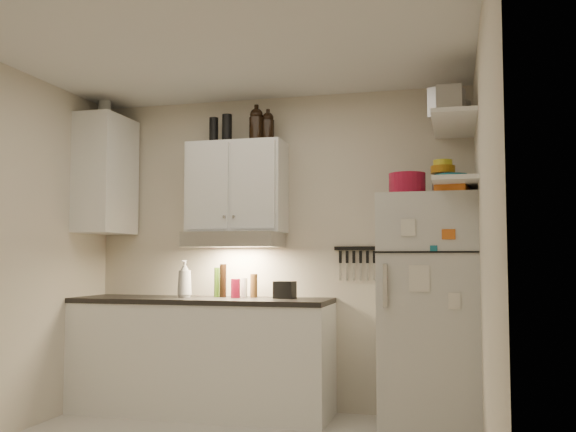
# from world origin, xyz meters

# --- Properties ---
(ceiling) EXTENTS (3.20, 3.00, 0.02)m
(ceiling) POSITION_xyz_m (0.00, 0.00, 2.61)
(ceiling) COLOR silver
(ceiling) RESTS_ON ground
(back_wall) EXTENTS (3.20, 0.02, 2.60)m
(back_wall) POSITION_xyz_m (0.00, 1.51, 1.30)
(back_wall) COLOR beige
(back_wall) RESTS_ON ground
(right_wall) EXTENTS (0.02, 3.00, 2.60)m
(right_wall) POSITION_xyz_m (1.61, 0.00, 1.30)
(right_wall) COLOR beige
(right_wall) RESTS_ON ground
(base_cabinet) EXTENTS (2.10, 0.60, 0.88)m
(base_cabinet) POSITION_xyz_m (-0.55, 1.20, 0.44)
(base_cabinet) COLOR white
(base_cabinet) RESTS_ON floor
(countertop) EXTENTS (2.10, 0.62, 0.04)m
(countertop) POSITION_xyz_m (-0.55, 1.20, 0.90)
(countertop) COLOR black
(countertop) RESTS_ON base_cabinet
(upper_cabinet) EXTENTS (0.80, 0.33, 0.75)m
(upper_cabinet) POSITION_xyz_m (-0.30, 1.33, 1.83)
(upper_cabinet) COLOR white
(upper_cabinet) RESTS_ON back_wall
(side_cabinet) EXTENTS (0.33, 0.55, 1.00)m
(side_cabinet) POSITION_xyz_m (-1.44, 1.20, 1.95)
(side_cabinet) COLOR white
(side_cabinet) RESTS_ON left_wall
(range_hood) EXTENTS (0.76, 0.46, 0.12)m
(range_hood) POSITION_xyz_m (-0.30, 1.27, 1.39)
(range_hood) COLOR silver
(range_hood) RESTS_ON back_wall
(fridge) EXTENTS (0.70, 0.68, 1.70)m
(fridge) POSITION_xyz_m (1.25, 1.16, 0.85)
(fridge) COLOR silver
(fridge) RESTS_ON floor
(shelf_hi) EXTENTS (0.30, 0.95, 0.03)m
(shelf_hi) POSITION_xyz_m (1.45, 1.02, 2.20)
(shelf_hi) COLOR white
(shelf_hi) RESTS_ON right_wall
(shelf_lo) EXTENTS (0.30, 0.95, 0.03)m
(shelf_lo) POSITION_xyz_m (1.45, 1.02, 1.76)
(shelf_lo) COLOR white
(shelf_lo) RESTS_ON right_wall
(knife_strip) EXTENTS (0.42, 0.02, 0.03)m
(knife_strip) POSITION_xyz_m (0.70, 1.49, 1.32)
(knife_strip) COLOR black
(knife_strip) RESTS_ON back_wall
(dutch_oven) EXTENTS (0.31, 0.31, 0.15)m
(dutch_oven) POSITION_xyz_m (1.11, 1.02, 1.78)
(dutch_oven) COLOR maroon
(dutch_oven) RESTS_ON fridge
(book_stack) EXTENTS (0.25, 0.29, 0.09)m
(book_stack) POSITION_xyz_m (1.43, 0.96, 1.74)
(book_stack) COLOR orange
(book_stack) RESTS_ON fridge
(spice_jar) EXTENTS (0.07, 0.07, 0.10)m
(spice_jar) POSITION_xyz_m (1.32, 1.11, 1.75)
(spice_jar) COLOR silver
(spice_jar) RESTS_ON fridge
(stock_pot) EXTENTS (0.38, 0.38, 0.20)m
(stock_pot) POSITION_xyz_m (1.43, 1.30, 2.32)
(stock_pot) COLOR silver
(stock_pot) RESTS_ON shelf_hi
(tin_a) EXTENTS (0.26, 0.25, 0.21)m
(tin_a) POSITION_xyz_m (1.40, 0.87, 2.32)
(tin_a) COLOR #AAAAAD
(tin_a) RESTS_ON shelf_hi
(tin_b) EXTENTS (0.17, 0.17, 0.17)m
(tin_b) POSITION_xyz_m (1.42, 0.68, 2.30)
(tin_b) COLOR #AAAAAD
(tin_b) RESTS_ON shelf_hi
(bowl_teal) EXTENTS (0.22, 0.22, 0.09)m
(bowl_teal) POSITION_xyz_m (1.41, 1.23, 1.82)
(bowl_teal) COLOR #17697E
(bowl_teal) RESTS_ON shelf_lo
(bowl_orange) EXTENTS (0.18, 0.18, 0.05)m
(bowl_orange) POSITION_xyz_m (1.36, 1.17, 1.89)
(bowl_orange) COLOR #B97511
(bowl_orange) RESTS_ON bowl_teal
(bowl_yellow) EXTENTS (0.14, 0.14, 0.04)m
(bowl_yellow) POSITION_xyz_m (1.36, 1.17, 1.94)
(bowl_yellow) COLOR yellow
(bowl_yellow) RESTS_ON bowl_orange
(plates) EXTENTS (0.23, 0.23, 0.05)m
(plates) POSITION_xyz_m (1.43, 0.97, 1.80)
(plates) COLOR #17697E
(plates) RESTS_ON shelf_lo
(growler_a) EXTENTS (0.13, 0.13, 0.28)m
(growler_a) POSITION_xyz_m (-0.13, 1.31, 2.34)
(growler_a) COLOR black
(growler_a) RESTS_ON upper_cabinet
(growler_b) EXTENTS (0.12, 0.12, 0.25)m
(growler_b) POSITION_xyz_m (-0.03, 1.33, 2.32)
(growler_b) COLOR black
(growler_b) RESTS_ON upper_cabinet
(thermos_a) EXTENTS (0.10, 0.10, 0.24)m
(thermos_a) POSITION_xyz_m (-0.38, 1.31, 2.32)
(thermos_a) COLOR black
(thermos_a) RESTS_ON upper_cabinet
(thermos_b) EXTENTS (0.08, 0.08, 0.22)m
(thermos_b) POSITION_xyz_m (-0.51, 1.32, 2.31)
(thermos_b) COLOR black
(thermos_b) RESTS_ON upper_cabinet
(side_jar) EXTENTS (0.12, 0.12, 0.15)m
(side_jar) POSITION_xyz_m (-1.47, 1.21, 2.52)
(side_jar) COLOR silver
(side_jar) RESTS_ON side_cabinet
(soap_bottle) EXTENTS (0.14, 0.14, 0.34)m
(soap_bottle) POSITION_xyz_m (-0.71, 1.23, 1.09)
(soap_bottle) COLOR white
(soap_bottle) RESTS_ON countertop
(pepper_mill) EXTENTS (0.07, 0.07, 0.19)m
(pepper_mill) POSITION_xyz_m (-0.16, 1.36, 1.02)
(pepper_mill) COLOR brown
(pepper_mill) RESTS_ON countertop
(oil_bottle) EXTENTS (0.05, 0.05, 0.24)m
(oil_bottle) POSITION_xyz_m (-0.47, 1.34, 1.04)
(oil_bottle) COLOR #456E1B
(oil_bottle) RESTS_ON countertop
(vinegar_bottle) EXTENTS (0.07, 0.07, 0.27)m
(vinegar_bottle) POSITION_xyz_m (-0.41, 1.31, 1.06)
(vinegar_bottle) COLOR black
(vinegar_bottle) RESTS_ON countertop
(clear_bottle) EXTENTS (0.06, 0.06, 0.16)m
(clear_bottle) POSITION_xyz_m (-0.24, 1.36, 1.00)
(clear_bottle) COLOR silver
(clear_bottle) RESTS_ON countertop
(red_jar) EXTENTS (0.08, 0.08, 0.15)m
(red_jar) POSITION_xyz_m (-0.28, 1.25, 1.00)
(red_jar) COLOR maroon
(red_jar) RESTS_ON countertop
(caddy) EXTENTS (0.18, 0.14, 0.14)m
(caddy) POSITION_xyz_m (0.13, 1.27, 0.99)
(caddy) COLOR black
(caddy) RESTS_ON countertop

